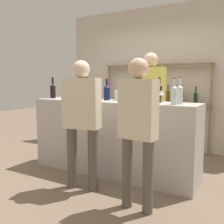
# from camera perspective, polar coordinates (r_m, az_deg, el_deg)

# --- Properties ---
(ground_plane) EXTENTS (16.00, 16.00, 0.00)m
(ground_plane) POSITION_cam_1_polar(r_m,az_deg,el_deg) (3.97, 0.00, -13.15)
(ground_plane) COLOR #7A6651
(bar_counter) EXTENTS (2.47, 0.53, 1.07)m
(bar_counter) POSITION_cam_1_polar(r_m,az_deg,el_deg) (3.82, 0.00, -5.59)
(bar_counter) COLOR #B7B2AD
(bar_counter) RESTS_ON ground_plane
(back_wall) EXTENTS (4.07, 0.12, 2.80)m
(back_wall) POSITION_cam_1_polar(r_m,az_deg,el_deg) (5.42, 10.08, 7.26)
(back_wall) COLOR beige
(back_wall) RESTS_ON ground_plane
(back_shelf) EXTENTS (2.16, 0.18, 1.67)m
(back_shelf) POSITION_cam_1_polar(r_m,az_deg,el_deg) (5.25, 9.43, 4.14)
(back_shelf) COLOR #897056
(back_shelf) RESTS_ON ground_plane
(counter_bottle_0) EXTENTS (0.09, 0.09, 0.34)m
(counter_bottle_0) POSITION_cam_1_polar(r_m,az_deg,el_deg) (4.40, -12.73, 4.62)
(counter_bottle_0) COLOR black
(counter_bottle_0) RESTS_ON bar_counter
(counter_bottle_1) EXTENTS (0.07, 0.07, 0.32)m
(counter_bottle_1) POSITION_cam_1_polar(r_m,az_deg,el_deg) (3.22, 13.33, 3.75)
(counter_bottle_1) COLOR silver
(counter_bottle_1) RESTS_ON bar_counter
(counter_bottle_2) EXTENTS (0.07, 0.07, 0.34)m
(counter_bottle_2) POSITION_cam_1_polar(r_m,az_deg,el_deg) (3.96, -5.65, 4.52)
(counter_bottle_2) COLOR #0F1956
(counter_bottle_2) RESTS_ON bar_counter
(counter_bottle_3) EXTENTS (0.07, 0.07, 0.33)m
(counter_bottle_3) POSITION_cam_1_polar(r_m,az_deg,el_deg) (3.55, 10.25, 4.22)
(counter_bottle_3) COLOR black
(counter_bottle_3) RESTS_ON bar_counter
(counter_bottle_4) EXTENTS (0.09, 0.09, 0.32)m
(counter_bottle_4) POSITION_cam_1_polar(r_m,az_deg,el_deg) (3.85, -1.15, 4.39)
(counter_bottle_4) COLOR #0F1956
(counter_bottle_4) RESTS_ON bar_counter
(counter_bottle_5) EXTENTS (0.08, 0.08, 0.34)m
(counter_bottle_5) POSITION_cam_1_polar(r_m,az_deg,el_deg) (3.34, 14.50, 3.91)
(counter_bottle_5) COLOR silver
(counter_bottle_5) RESTS_ON bar_counter
(wine_glass) EXTENTS (0.08, 0.08, 0.17)m
(wine_glass) POSITION_cam_1_polar(r_m,az_deg,el_deg) (3.46, 10.69, 4.08)
(wine_glass) COLOR silver
(wine_glass) RESTS_ON bar_counter
(ice_bucket) EXTENTS (0.20, 0.20, 0.25)m
(ice_bucket) POSITION_cam_1_polar(r_m,az_deg,el_deg) (3.57, 5.47, 4.19)
(ice_bucket) COLOR #B2B2B7
(ice_bucket) RESTS_ON bar_counter
(cork_jar) EXTENTS (0.13, 0.13, 0.15)m
(cork_jar) POSITION_cam_1_polar(r_m,az_deg,el_deg) (3.80, 1.53, 3.65)
(cork_jar) COLOR silver
(cork_jar) RESTS_ON bar_counter
(server_behind_counter) EXTENTS (0.49, 0.24, 1.81)m
(server_behind_counter) POSITION_cam_1_polar(r_m,az_deg,el_deg) (4.42, 8.28, 3.06)
(server_behind_counter) COLOR brown
(server_behind_counter) RESTS_ON ground_plane
(customer_right) EXTENTS (0.40, 0.21, 1.59)m
(customer_right) POSITION_cam_1_polar(r_m,az_deg,el_deg) (2.68, 5.65, -2.18)
(customer_right) COLOR #575347
(customer_right) RESTS_ON ground_plane
(customer_center) EXTENTS (0.48, 0.28, 1.60)m
(customer_center) POSITION_cam_1_polar(r_m,az_deg,el_deg) (3.23, -6.60, -0.75)
(customer_center) COLOR #575347
(customer_center) RESTS_ON ground_plane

